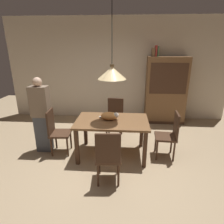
% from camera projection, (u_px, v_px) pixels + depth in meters
% --- Properties ---
extents(ground, '(10.00, 10.00, 0.00)m').
position_uv_depth(ground, '(109.00, 165.00, 3.58)').
color(ground, tan).
extents(back_wall, '(6.40, 0.10, 2.90)m').
position_uv_depth(back_wall, '(117.00, 70.00, 5.60)').
color(back_wall, beige).
rests_on(back_wall, ground).
extents(dining_table, '(1.40, 0.90, 0.75)m').
position_uv_depth(dining_table, '(112.00, 125.00, 3.75)').
color(dining_table, brown).
rests_on(dining_table, ground).
extents(chair_right_side, '(0.42, 0.42, 0.93)m').
position_uv_depth(chair_right_side, '(170.00, 133.00, 3.71)').
color(chair_right_side, '#472D1E').
rests_on(chair_right_side, ground).
extents(chair_far_back, '(0.43, 0.43, 0.93)m').
position_uv_depth(chair_far_back, '(115.00, 116.00, 4.62)').
color(chair_far_back, '#472D1E').
rests_on(chair_far_back, ground).
extents(chair_left_side, '(0.43, 0.43, 0.93)m').
position_uv_depth(chair_left_side, '(56.00, 130.00, 3.86)').
color(chair_left_side, '#472D1E').
rests_on(chair_left_side, ground).
extents(chair_near_front, '(0.43, 0.43, 0.93)m').
position_uv_depth(chair_near_front, '(108.00, 155.00, 2.96)').
color(chair_near_front, '#472D1E').
rests_on(chair_near_front, ground).
extents(cat_sleeping, '(0.39, 0.22, 0.16)m').
position_uv_depth(cat_sleeping, '(110.00, 116.00, 3.72)').
color(cat_sleeping, '#E59951').
rests_on(cat_sleeping, dining_table).
extents(pendant_lamp, '(0.52, 0.52, 1.30)m').
position_uv_depth(pendant_lamp, '(112.00, 73.00, 3.41)').
color(pendant_lamp, beige).
extents(hutch_bookcase, '(1.12, 0.45, 1.85)m').
position_uv_depth(hutch_bookcase, '(166.00, 92.00, 5.38)').
color(hutch_bookcase, brown).
rests_on(hutch_bookcase, ground).
extents(book_brown_thick, '(0.06, 0.24, 0.22)m').
position_uv_depth(book_brown_thick, '(153.00, 52.00, 5.06)').
color(book_brown_thick, brown).
rests_on(book_brown_thick, hutch_bookcase).
extents(book_red_tall, '(0.04, 0.22, 0.28)m').
position_uv_depth(book_red_tall, '(156.00, 51.00, 5.04)').
color(book_red_tall, '#B73833').
rests_on(book_red_tall, hutch_bookcase).
extents(book_green_slim, '(0.03, 0.20, 0.26)m').
position_uv_depth(book_green_slim, '(158.00, 51.00, 5.04)').
color(book_green_slim, '#427A4C').
rests_on(book_green_slim, hutch_bookcase).
extents(person_standing, '(0.36, 0.22, 1.56)m').
position_uv_depth(person_standing, '(41.00, 116.00, 3.87)').
color(person_standing, '#4C515B').
rests_on(person_standing, ground).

